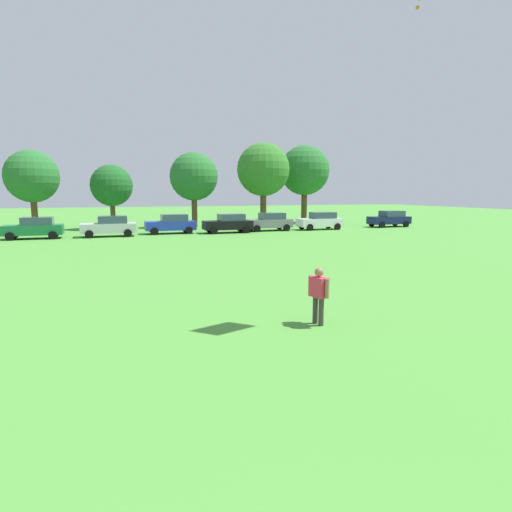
{
  "coord_description": "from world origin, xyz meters",
  "views": [
    {
      "loc": [
        -0.51,
        -0.05,
        3.59
      ],
      "look_at": [
        2.41,
        8.46,
        2.25
      ],
      "focal_mm": 30.11,
      "sensor_mm": 36.0,
      "label": 1
    }
  ],
  "objects_px": {
    "adult_bystander": "(319,291)",
    "parked_car_black_3": "(228,223)",
    "parked_car_gray_4": "(269,222)",
    "tree_center_left": "(112,186)",
    "tree_left": "(32,177)",
    "parked_car_navy_6": "(390,219)",
    "tree_right": "(263,170)",
    "tree_center_right": "(194,177)",
    "parked_car_silver_1": "(110,226)",
    "parked_car_white_5": "(320,221)",
    "tree_far_right": "(305,171)",
    "parked_car_blue_2": "(171,224)",
    "parked_car_green_0": "(34,228)"
  },
  "relations": [
    {
      "from": "tree_left",
      "to": "parked_car_white_5",
      "type": "bearing_deg",
      "value": -14.53
    },
    {
      "from": "tree_left",
      "to": "adult_bystander",
      "type": "bearing_deg",
      "value": -70.88
    },
    {
      "from": "parked_car_navy_6",
      "to": "tree_center_right",
      "type": "bearing_deg",
      "value": -17.5
    },
    {
      "from": "parked_car_white_5",
      "to": "parked_car_blue_2",
      "type": "bearing_deg",
      "value": -2.33
    },
    {
      "from": "parked_car_gray_4",
      "to": "parked_car_white_5",
      "type": "distance_m",
      "value": 5.15
    },
    {
      "from": "adult_bystander",
      "to": "tree_center_right",
      "type": "relative_size",
      "value": 0.21
    },
    {
      "from": "parked_car_green_0",
      "to": "tree_center_right",
      "type": "xyz_separation_m",
      "value": [
        13.91,
        6.99,
        4.29
      ]
    },
    {
      "from": "adult_bystander",
      "to": "parked_car_green_0",
      "type": "height_order",
      "value": "parked_car_green_0"
    },
    {
      "from": "parked_car_silver_1",
      "to": "parked_car_white_5",
      "type": "xyz_separation_m",
      "value": [
        19.37,
        0.39,
        0.0
      ]
    },
    {
      "from": "tree_left",
      "to": "tree_far_right",
      "type": "xyz_separation_m",
      "value": [
        28.4,
        2.46,
        1.1
      ]
    },
    {
      "from": "adult_bystander",
      "to": "tree_center_left",
      "type": "relative_size",
      "value": 0.25
    },
    {
      "from": "parked_car_green_0",
      "to": "parked_car_blue_2",
      "type": "distance_m",
      "value": 10.71
    },
    {
      "from": "parked_car_silver_1",
      "to": "tree_right",
      "type": "bearing_deg",
      "value": -155.78
    },
    {
      "from": "parked_car_gray_4",
      "to": "tree_left",
      "type": "bearing_deg",
      "value": -16.98
    },
    {
      "from": "parked_car_navy_6",
      "to": "parked_car_gray_4",
      "type": "bearing_deg",
      "value": 0.88
    },
    {
      "from": "tree_center_right",
      "to": "tree_left",
      "type": "bearing_deg",
      "value": -180.0
    },
    {
      "from": "parked_car_black_3",
      "to": "parked_car_gray_4",
      "type": "relative_size",
      "value": 1.0
    },
    {
      "from": "parked_car_navy_6",
      "to": "tree_center_left",
      "type": "xyz_separation_m",
      "value": [
        -27.37,
        6.55,
        3.36
      ]
    },
    {
      "from": "tree_center_right",
      "to": "parked_car_black_3",
      "type": "bearing_deg",
      "value": -76.75
    },
    {
      "from": "parked_car_blue_2",
      "to": "parked_car_white_5",
      "type": "distance_m",
      "value": 14.26
    },
    {
      "from": "parked_car_black_3",
      "to": "tree_center_left",
      "type": "height_order",
      "value": "tree_center_left"
    },
    {
      "from": "parked_car_green_0",
      "to": "parked_car_white_5",
      "type": "distance_m",
      "value": 24.92
    },
    {
      "from": "parked_car_blue_2",
      "to": "parked_car_black_3",
      "type": "bearing_deg",
      "value": 168.71
    },
    {
      "from": "parked_car_white_5",
      "to": "tree_center_right",
      "type": "xyz_separation_m",
      "value": [
        -11.0,
        6.7,
        4.29
      ]
    },
    {
      "from": "tree_left",
      "to": "tree_center_right",
      "type": "bearing_deg",
      "value": 0.0
    },
    {
      "from": "parked_car_silver_1",
      "to": "parked_car_gray_4",
      "type": "height_order",
      "value": "same"
    },
    {
      "from": "tree_center_left",
      "to": "tree_far_right",
      "type": "distance_m",
      "value": 21.73
    },
    {
      "from": "parked_car_green_0",
      "to": "parked_car_silver_1",
      "type": "distance_m",
      "value": 5.54
    },
    {
      "from": "tree_far_right",
      "to": "tree_left",
      "type": "bearing_deg",
      "value": -175.05
    },
    {
      "from": "parked_car_silver_1",
      "to": "tree_center_right",
      "type": "height_order",
      "value": "tree_center_right"
    },
    {
      "from": "parked_car_silver_1",
      "to": "parked_car_white_5",
      "type": "relative_size",
      "value": 1.0
    },
    {
      "from": "parked_car_gray_4",
      "to": "tree_far_right",
      "type": "distance_m",
      "value": 12.8
    },
    {
      "from": "parked_car_gray_4",
      "to": "tree_far_right",
      "type": "relative_size",
      "value": 0.48
    },
    {
      "from": "parked_car_white_5",
      "to": "adult_bystander",
      "type": "bearing_deg",
      "value": 62.51
    },
    {
      "from": "tree_center_right",
      "to": "tree_far_right",
      "type": "xyz_separation_m",
      "value": [
        13.57,
        2.46,
        0.94
      ]
    },
    {
      "from": "parked_car_gray_4",
      "to": "tree_left",
      "type": "height_order",
      "value": "tree_left"
    },
    {
      "from": "tree_left",
      "to": "tree_center_left",
      "type": "relative_size",
      "value": 1.18
    },
    {
      "from": "tree_center_right",
      "to": "tree_far_right",
      "type": "relative_size",
      "value": 0.85
    },
    {
      "from": "parked_car_blue_2",
      "to": "parked_car_navy_6",
      "type": "bearing_deg",
      "value": -179.98
    },
    {
      "from": "parked_car_gray_4",
      "to": "tree_center_right",
      "type": "height_order",
      "value": "tree_center_right"
    },
    {
      "from": "parked_car_navy_6",
      "to": "tree_right",
      "type": "xyz_separation_m",
      "value": [
        -11.82,
        6.19,
        5.11
      ]
    },
    {
      "from": "parked_car_gray_4",
      "to": "tree_left",
      "type": "xyz_separation_m",
      "value": [
        -20.69,
        6.32,
        4.13
      ]
    },
    {
      "from": "parked_car_green_0",
      "to": "parked_car_white_5",
      "type": "bearing_deg",
      "value": -179.32
    },
    {
      "from": "parked_car_green_0",
      "to": "tree_center_right",
      "type": "height_order",
      "value": "tree_center_right"
    },
    {
      "from": "adult_bystander",
      "to": "parked_car_black_3",
      "type": "distance_m",
      "value": 27.14
    },
    {
      "from": "tree_right",
      "to": "parked_car_silver_1",
      "type": "bearing_deg",
      "value": -155.78
    },
    {
      "from": "parked_car_gray_4",
      "to": "adult_bystander",
      "type": "bearing_deg",
      "value": 71.93
    },
    {
      "from": "parked_car_silver_1",
      "to": "parked_car_navy_6",
      "type": "xyz_separation_m",
      "value": [
        27.76,
        0.98,
        0.0
      ]
    },
    {
      "from": "parked_car_blue_2",
      "to": "adult_bystander",
      "type": "bearing_deg",
      "value": 90.28
    },
    {
      "from": "parked_car_blue_2",
      "to": "tree_far_right",
      "type": "relative_size",
      "value": 0.48
    }
  ]
}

